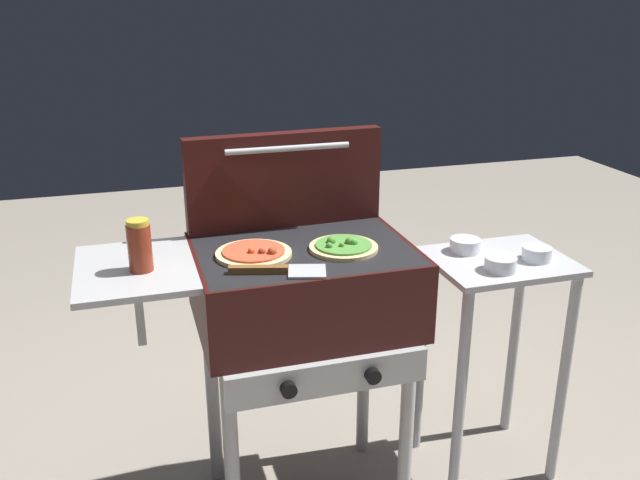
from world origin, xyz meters
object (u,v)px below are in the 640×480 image
pizza_pepperoni (254,253)px  topping_bowl_middle (500,264)px  sauce_jar (140,246)px  topping_bowl_near (537,254)px  prep_table (494,322)px  grill (300,294)px  pizza_veggie (343,247)px  topping_bowl_far (465,246)px  spatula (279,270)px

pizza_pepperoni → topping_bowl_middle: (0.76, -0.07, -0.10)m
sauce_jar → topping_bowl_near: (1.23, -0.01, -0.16)m
prep_table → topping_bowl_middle: (-0.05, -0.09, 0.25)m
grill → pizza_veggie: pizza_veggie is taller
pizza_pepperoni → prep_table: size_ratio=0.27×
topping_bowl_near → topping_bowl_far: 0.23m
spatula → topping_bowl_near: bearing=7.5°
topping_bowl_far → prep_table: bearing=-47.5°
spatula → topping_bowl_far: (0.69, 0.25, -0.10)m
topping_bowl_far → topping_bowl_middle: size_ratio=1.02×
pizza_veggie → topping_bowl_middle: pizza_veggie is taller
grill → topping_bowl_middle: grill is taller
sauce_jar → topping_bowl_near: size_ratio=1.51×
grill → spatula: bearing=-122.6°
prep_table → topping_bowl_far: topping_bowl_far is taller
pizza_veggie → pizza_pepperoni: same height
prep_table → topping_bowl_near: 0.28m
pizza_pepperoni → spatula: pizza_pepperoni is taller
spatula → pizza_pepperoni: bearing=105.0°
pizza_veggie → spatula: (-0.22, -0.11, -0.00)m
pizza_veggie → topping_bowl_near: bearing=0.0°
grill → pizza_pepperoni: size_ratio=4.42×
grill → sauce_jar: 0.50m
grill → prep_table: (0.67, 0.00, -0.20)m
topping_bowl_near → pizza_veggie: bearing=-180.0°
pizza_pepperoni → topping_bowl_middle: 0.77m
sauce_jar → pizza_pepperoni: bearing=2.9°
pizza_pepperoni → sauce_jar: (-0.31, -0.02, 0.06)m
topping_bowl_middle → sauce_jar: bearing=177.1°
prep_table → topping_bowl_far: (-0.08, 0.09, 0.25)m
topping_bowl_far → pizza_pepperoni: bearing=-171.6°
spatula → topping_bowl_middle: bearing=5.5°
topping_bowl_far → topping_bowl_middle: 0.18m
pizza_veggie → spatula: pizza_veggie is taller
sauce_jar → spatula: 0.38m
pizza_pepperoni → topping_bowl_middle: pizza_pepperoni is taller
topping_bowl_near → topping_bowl_far: bearing=144.2°
topping_bowl_far → sauce_jar: bearing=-173.2°
pizza_pepperoni → sauce_jar: bearing=-177.1°
pizza_veggie → topping_bowl_near: pizza_veggie is taller
prep_table → grill: bearing=-179.6°
pizza_veggie → prep_table: pizza_veggie is taller
grill → spatula: 0.24m
grill → topping_bowl_middle: size_ratio=9.64×
topping_bowl_near → topping_bowl_far: size_ratio=0.94×
pizza_veggie → spatula: size_ratio=0.76×
prep_table → pizza_veggie: bearing=-175.3°
pizza_veggie → topping_bowl_far: bearing=15.8°
topping_bowl_near → topping_bowl_far: (-0.18, 0.13, -0.00)m
pizza_pepperoni → topping_bowl_middle: size_ratio=2.18×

